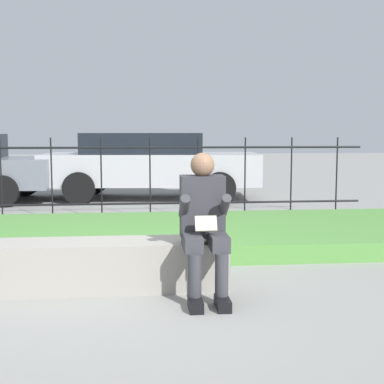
{
  "coord_description": "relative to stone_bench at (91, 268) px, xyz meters",
  "views": [
    {
      "loc": [
        0.2,
        -4.77,
        1.42
      ],
      "look_at": [
        0.77,
        0.92,
        0.77
      ],
      "focal_mm": 50.0,
      "sensor_mm": 36.0,
      "label": 1
    }
  ],
  "objects": [
    {
      "name": "ground_plane",
      "position": [
        0.23,
        0.0,
        -0.19
      ],
      "size": [
        60.0,
        60.0,
        0.0
      ],
      "primitive_type": "plane",
      "color": "gray"
    },
    {
      "name": "person_seated_reader",
      "position": [
        0.99,
        -0.29,
        0.48
      ],
      "size": [
        0.42,
        0.73,
        1.24
      ],
      "color": "black",
      "rests_on": "ground_plane"
    },
    {
      "name": "car_parked_center",
      "position": [
        0.68,
        6.53,
        0.56
      ],
      "size": [
        4.59,
        2.16,
        1.39
      ],
      "rotation": [
        0.0,
        0.0,
        -0.09
      ],
      "color": "#B7B7BC",
      "rests_on": "ground_plane"
    },
    {
      "name": "stone_bench",
      "position": [
        0.0,
        0.0,
        0.0
      ],
      "size": [
        2.45,
        0.51,
        0.44
      ],
      "color": "gray",
      "rests_on": "ground_plane"
    },
    {
      "name": "iron_fence",
      "position": [
        0.23,
        3.81,
        0.51
      ],
      "size": [
        7.75,
        0.03,
        1.33
      ],
      "color": "black",
      "rests_on": "ground_plane"
    },
    {
      "name": "grass_berm",
      "position": [
        0.23,
        1.95,
        -0.09
      ],
      "size": [
        9.75,
        2.51,
        0.21
      ],
      "color": "#569342",
      "rests_on": "ground_plane"
    }
  ]
}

